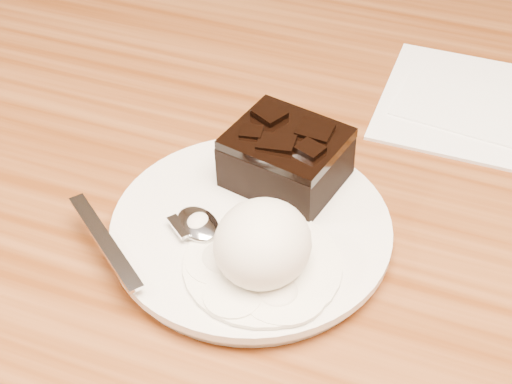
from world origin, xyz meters
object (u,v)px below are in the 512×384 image
(spoon, at_px, (198,226))
(napkin, at_px, (473,104))
(ice_cream_scoop, at_px, (263,243))
(brownie, at_px, (286,161))
(plate, at_px, (251,232))

(spoon, relative_size, napkin, 0.98)
(ice_cream_scoop, xyz_separation_m, napkin, (0.10, 0.27, -0.04))
(brownie, xyz_separation_m, ice_cream_scoop, (0.02, -0.09, 0.00))
(brownie, height_order, ice_cream_scoop, ice_cream_scoop)
(ice_cream_scoop, distance_m, spoon, 0.06)
(plate, distance_m, ice_cream_scoop, 0.05)
(plate, distance_m, spoon, 0.04)
(napkin, bearing_deg, spoon, -122.87)
(ice_cream_scoop, relative_size, napkin, 0.43)
(brownie, relative_size, napkin, 0.50)
(plate, xyz_separation_m, ice_cream_scoop, (0.02, -0.04, 0.03))
(plate, xyz_separation_m, brownie, (0.01, 0.06, 0.03))
(plate, bearing_deg, napkin, 60.89)
(brownie, xyz_separation_m, spoon, (-0.04, -0.08, -0.01))
(ice_cream_scoop, bearing_deg, plate, 121.66)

